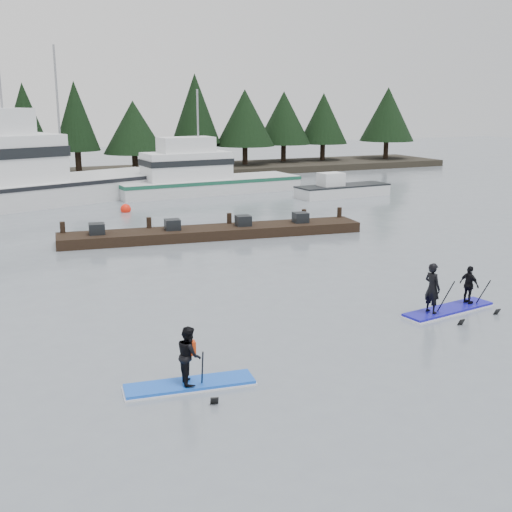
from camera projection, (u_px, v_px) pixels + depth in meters
name	position (u px, v px, depth m)	size (l,w,h in m)	color
ground	(344.00, 342.00, 17.64)	(160.00, 160.00, 0.00)	slate
far_shore	(86.00, 175.00, 54.88)	(70.00, 8.00, 0.60)	#2D281E
treeline	(86.00, 178.00, 54.95)	(60.00, 4.00, 8.00)	black
fishing_boat_large	(16.00, 192.00, 40.53)	(20.99, 12.10, 11.14)	silver
fishing_boat_medium	(203.00, 185.00, 46.00)	(13.56, 4.71, 8.09)	silver
skiff	(343.00, 191.00, 44.40)	(6.71, 2.01, 0.78)	silver
floating_dock	(214.00, 232.00, 31.09)	(14.68, 1.96, 0.49)	black
buoy_c	(317.00, 195.00, 45.21)	(0.51, 0.51, 0.51)	#FF200C
buoy_b	(126.00, 212.00, 38.20)	(0.62, 0.62, 0.62)	#FF200C
paddleboard_solo	(189.00, 365.00, 14.73)	(3.06, 1.24, 1.90)	blue
paddleboard_duo	(449.00, 294.00, 20.03)	(3.39, 1.40, 2.15)	#1411A4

